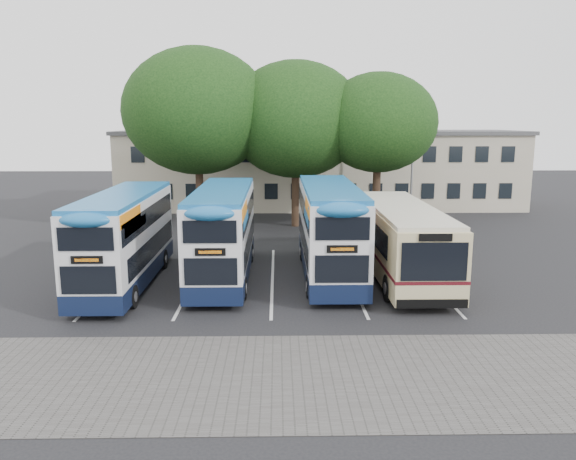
# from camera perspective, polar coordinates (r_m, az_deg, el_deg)

# --- Properties ---
(ground) EXTENTS (120.00, 120.00, 0.00)m
(ground) POSITION_cam_1_polar(r_m,az_deg,el_deg) (21.05, 8.66, -8.55)
(ground) COLOR black
(ground) RESTS_ON ground
(paving_strip) EXTENTS (40.00, 6.00, 0.01)m
(paving_strip) POSITION_cam_1_polar(r_m,az_deg,el_deg) (16.21, 4.48, -14.63)
(paving_strip) COLOR #595654
(paving_strip) RESTS_ON ground
(bay_lines) EXTENTS (14.12, 11.00, 0.01)m
(bay_lines) POSITION_cam_1_polar(r_m,az_deg,el_deg) (25.52, -1.59, -4.89)
(bay_lines) COLOR silver
(bay_lines) RESTS_ON ground
(depot_building) EXTENTS (32.40, 8.40, 6.20)m
(depot_building) POSITION_cam_1_polar(r_m,az_deg,el_deg) (46.81, 3.26, 6.33)
(depot_building) COLOR #AEA48C
(depot_building) RESTS_ON ground
(lamp_post) EXTENTS (0.25, 1.05, 9.06)m
(lamp_post) POSITION_cam_1_polar(r_m,az_deg,el_deg) (40.67, 12.58, 8.09)
(lamp_post) COLOR gray
(lamp_post) RESTS_ON ground
(tree_left) EXTENTS (9.47, 9.47, 11.62)m
(tree_left) POSITION_cam_1_polar(r_m,az_deg,el_deg) (37.04, -9.20, 11.82)
(tree_left) COLOR black
(tree_left) RESTS_ON ground
(tree_mid) EXTENTS (8.92, 8.92, 10.86)m
(tree_mid) POSITION_cam_1_polar(r_m,az_deg,el_deg) (37.28, 0.77, 11.14)
(tree_mid) COLOR black
(tree_mid) RESTS_ON ground
(tree_right) EXTENTS (7.42, 7.42, 10.04)m
(tree_right) POSITION_cam_1_polar(r_m,az_deg,el_deg) (36.62, 9.17, 10.70)
(tree_right) COLOR black
(tree_right) RESTS_ON ground
(bus_dd_left) EXTENTS (2.33, 9.60, 4.00)m
(bus_dd_left) POSITION_cam_1_polar(r_m,az_deg,el_deg) (25.03, -16.25, -0.48)
(bus_dd_left) COLOR #0E1733
(bus_dd_left) RESTS_ON ground
(bus_dd_mid) EXTENTS (2.36, 9.76, 4.06)m
(bus_dd_mid) POSITION_cam_1_polar(r_m,az_deg,el_deg) (25.27, -6.59, 0.09)
(bus_dd_mid) COLOR #0E1733
(bus_dd_mid) RESTS_ON ground
(bus_dd_right) EXTENTS (2.42, 9.99, 4.16)m
(bus_dd_right) POSITION_cam_1_polar(r_m,az_deg,el_deg) (25.50, 4.25, 0.35)
(bus_dd_right) COLOR #0E1733
(bus_dd_right) RESTS_ON ground
(bus_single) EXTENTS (2.78, 10.91, 3.25)m
(bus_single) POSITION_cam_1_polar(r_m,az_deg,el_deg) (26.02, 11.38, -0.63)
(bus_single) COLOR #CABA87
(bus_single) RESTS_ON ground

